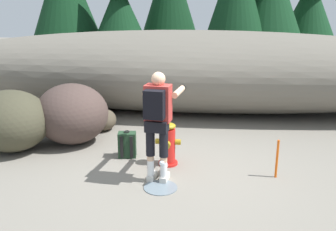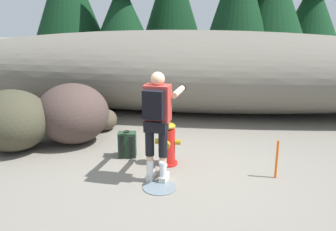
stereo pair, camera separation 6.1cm
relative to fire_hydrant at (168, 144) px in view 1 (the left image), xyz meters
name	(u,v)px [view 1 (the left image)]	position (x,y,z in m)	size (l,w,h in m)	color
ground_plane	(171,175)	(0.09, -0.36, -0.37)	(56.00, 56.00, 0.04)	slate
dirt_embankment	(189,71)	(0.09, 3.54, 0.65)	(14.77, 3.20, 2.00)	#666056
fire_hydrant	(168,144)	(0.00, 0.00, 0.00)	(0.41, 0.37, 0.76)	red
hydrant_water_jet	(163,170)	(0.00, -0.60, -0.19)	(0.48, 0.95, 0.45)	silver
utility_worker	(158,113)	(-0.07, -0.58, 0.68)	(0.60, 1.01, 1.63)	beige
spare_backpack	(127,145)	(-0.74, 0.24, -0.13)	(0.32, 0.32, 0.47)	#1E3823
boulder_large	(72,114)	(-1.94, 0.82, 0.22)	(1.38, 1.35, 1.14)	#433430
boulder_mid	(11,121)	(-2.88, 0.30, 0.20)	(1.34, 1.46, 1.10)	#3D3B2B
boulder_small	(36,114)	(-3.06, 1.57, -0.03)	(0.78, 0.71, 0.65)	#3D352C
boulder_outlier	(104,120)	(-1.57, 1.64, -0.13)	(0.61, 0.50, 0.44)	#473E30
pine_tree_left	(119,1)	(-2.57, 7.08, 2.41)	(2.03, 2.03, 4.92)	#47331E
survey_stake	(277,159)	(1.69, -0.28, -0.05)	(0.04, 0.04, 0.60)	#E55914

